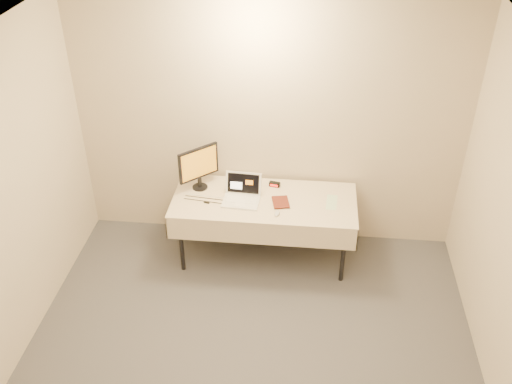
# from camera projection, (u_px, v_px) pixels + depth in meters

# --- Properties ---
(back_wall) EXTENTS (4.00, 0.10, 2.70)m
(back_wall) POSITION_uv_depth(u_px,v_px,m) (269.00, 125.00, 5.80)
(back_wall) COLOR beige
(back_wall) RESTS_ON ground
(table) EXTENTS (1.86, 0.81, 0.74)m
(table) POSITION_uv_depth(u_px,v_px,m) (264.00, 205.00, 5.79)
(table) COLOR black
(table) RESTS_ON ground
(laptop) EXTENTS (0.38, 0.33, 0.25)m
(laptop) POSITION_uv_depth(u_px,v_px,m) (242.00, 194.00, 5.73)
(laptop) COLOR white
(laptop) RESTS_ON table
(monitor) EXTENTS (0.35, 0.33, 0.47)m
(monitor) POSITION_uv_depth(u_px,v_px,m) (199.00, 165.00, 5.79)
(monitor) COLOR black
(monitor) RESTS_ON table
(book) EXTENTS (0.16, 0.05, 0.21)m
(book) POSITION_uv_depth(u_px,v_px,m) (273.00, 195.00, 5.64)
(book) COLOR maroon
(book) RESTS_ON table
(alarm_clock) EXTENTS (0.12, 0.07, 0.05)m
(alarm_clock) POSITION_uv_depth(u_px,v_px,m) (275.00, 184.00, 5.96)
(alarm_clock) COLOR black
(alarm_clock) RESTS_ON table
(clicker) EXTENTS (0.06, 0.11, 0.02)m
(clicker) POSITION_uv_depth(u_px,v_px,m) (277.00, 213.00, 5.54)
(clicker) COLOR #BABABC
(clicker) RESTS_ON table
(paper_form) EXTENTS (0.12, 0.27, 0.00)m
(paper_form) POSITION_uv_depth(u_px,v_px,m) (332.00, 202.00, 5.72)
(paper_form) COLOR #B6D9AC
(paper_form) RESTS_ON table
(usb_dongle) EXTENTS (0.06, 0.03, 0.01)m
(usb_dongle) POSITION_uv_depth(u_px,v_px,m) (207.00, 203.00, 5.71)
(usb_dongle) COLOR black
(usb_dongle) RESTS_ON table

